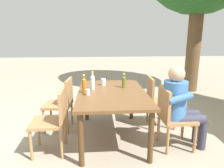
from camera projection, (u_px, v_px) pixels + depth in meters
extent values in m
plane|color=gray|center=(112.00, 136.00, 3.24)|extent=(24.00, 24.00, 0.00)
cube|color=brown|center=(112.00, 93.00, 3.07)|extent=(1.58, 1.01, 0.04)
cylinder|color=#4C311A|center=(87.00, 102.00, 3.81)|extent=(0.07, 0.07, 0.70)
cylinder|color=#4C311A|center=(81.00, 140.00, 2.44)|extent=(0.07, 0.07, 0.70)
cylinder|color=#4C311A|center=(132.00, 101.00, 3.87)|extent=(0.07, 0.07, 0.70)
cylinder|color=#4C311A|center=(151.00, 137.00, 2.50)|extent=(0.07, 0.07, 0.70)
cube|color=#A37547|center=(177.00, 119.00, 2.86)|extent=(0.45, 0.45, 0.04)
cube|color=#A37547|center=(164.00, 103.00, 2.78)|extent=(0.42, 0.05, 0.42)
cylinder|color=#A37547|center=(195.00, 139.00, 2.74)|extent=(0.04, 0.04, 0.41)
cylinder|color=#A37547|center=(183.00, 127.00, 3.11)|extent=(0.04, 0.04, 0.41)
cylinder|color=#A37547|center=(168.00, 141.00, 2.71)|extent=(0.04, 0.04, 0.41)
cylinder|color=#A37547|center=(158.00, 128.00, 3.07)|extent=(0.04, 0.04, 0.41)
cube|color=#A37547|center=(58.00, 105.00, 3.42)|extent=(0.47, 0.47, 0.04)
cube|color=#A37547|center=(69.00, 92.00, 3.36)|extent=(0.42, 0.07, 0.42)
cylinder|color=#A37547|center=(51.00, 113.00, 3.66)|extent=(0.04, 0.04, 0.41)
cylinder|color=#A37547|center=(44.00, 122.00, 3.29)|extent=(0.04, 0.04, 0.41)
cylinder|color=#A37547|center=(72.00, 113.00, 3.65)|extent=(0.04, 0.04, 0.41)
cylinder|color=#A37547|center=(67.00, 122.00, 3.28)|extent=(0.04, 0.04, 0.41)
cube|color=#A37547|center=(48.00, 122.00, 2.73)|extent=(0.45, 0.45, 0.04)
cube|color=#A37547|center=(62.00, 106.00, 2.69)|extent=(0.42, 0.05, 0.42)
cylinder|color=#A37547|center=(38.00, 132.00, 2.95)|extent=(0.04, 0.04, 0.41)
cylinder|color=#A37547|center=(31.00, 146.00, 2.58)|extent=(0.04, 0.04, 0.41)
cylinder|color=#A37547|center=(65.00, 131.00, 2.98)|extent=(0.04, 0.04, 0.41)
cylinder|color=#A37547|center=(62.00, 144.00, 2.62)|extent=(0.04, 0.04, 0.41)
cube|color=#A37547|center=(161.00, 102.00, 3.54)|extent=(0.45, 0.45, 0.04)
cube|color=#A37547|center=(150.00, 90.00, 3.48)|extent=(0.42, 0.05, 0.42)
cylinder|color=#A37547|center=(175.00, 118.00, 3.42)|extent=(0.04, 0.04, 0.41)
cylinder|color=#A37547|center=(168.00, 110.00, 3.79)|extent=(0.04, 0.04, 0.41)
cylinder|color=#A37547|center=(152.00, 119.00, 3.40)|extent=(0.04, 0.04, 0.41)
cylinder|color=#A37547|center=(148.00, 111.00, 3.77)|extent=(0.04, 0.04, 0.41)
cylinder|color=#3D70B2|center=(175.00, 100.00, 2.79)|extent=(0.32, 0.32, 0.52)
sphere|color=tan|center=(177.00, 74.00, 2.70)|extent=(0.22, 0.22, 0.22)
cylinder|color=#383847|center=(190.00, 119.00, 2.77)|extent=(0.14, 0.40, 0.14)
cylinder|color=#383847|center=(203.00, 134.00, 2.84)|extent=(0.11, 0.11, 0.45)
cylinder|color=#3D70B2|center=(181.00, 98.00, 2.58)|extent=(0.09, 0.31, 0.16)
cylinder|color=#383847|center=(185.00, 114.00, 2.95)|extent=(0.14, 0.40, 0.14)
cylinder|color=#383847|center=(196.00, 128.00, 3.02)|extent=(0.11, 0.11, 0.45)
cylinder|color=#3D70B2|center=(170.00, 90.00, 2.95)|extent=(0.09, 0.31, 0.16)
cylinder|color=white|center=(93.00, 83.00, 3.16)|extent=(0.06, 0.06, 0.21)
cone|color=white|center=(92.00, 76.00, 3.13)|extent=(0.06, 0.06, 0.03)
cylinder|color=white|center=(92.00, 74.00, 3.12)|extent=(0.03, 0.03, 0.03)
cylinder|color=yellow|center=(92.00, 72.00, 3.12)|extent=(0.03, 0.03, 0.02)
cylinder|color=#566623|center=(124.00, 83.00, 3.28)|extent=(0.06, 0.06, 0.17)
cone|color=#566623|center=(124.00, 77.00, 3.26)|extent=(0.06, 0.06, 0.02)
cylinder|color=#566623|center=(124.00, 75.00, 3.25)|extent=(0.03, 0.03, 0.02)
cylinder|color=yellow|center=(124.00, 74.00, 3.25)|extent=(0.03, 0.03, 0.02)
cylinder|color=#996019|center=(84.00, 86.00, 2.99)|extent=(0.06, 0.06, 0.20)
cone|color=#996019|center=(84.00, 79.00, 2.96)|extent=(0.06, 0.06, 0.03)
cylinder|color=#996019|center=(84.00, 77.00, 2.96)|extent=(0.03, 0.03, 0.03)
cylinder|color=yellow|center=(84.00, 75.00, 2.95)|extent=(0.03, 0.03, 0.02)
cylinder|color=#B2B7BC|center=(88.00, 92.00, 2.89)|extent=(0.07, 0.07, 0.09)
cylinder|color=silver|center=(103.00, 82.00, 3.45)|extent=(0.08, 0.08, 0.11)
cube|color=#2D4784|center=(102.00, 99.00, 4.46)|extent=(0.29, 0.19, 0.39)
cube|color=navy|center=(97.00, 103.00, 4.47)|extent=(0.20, 0.06, 0.17)
cube|color=#47663D|center=(96.00, 99.00, 4.42)|extent=(0.29, 0.20, 0.42)
cube|color=#395130|center=(90.00, 103.00, 4.43)|extent=(0.20, 0.06, 0.18)
cylinder|color=brown|center=(194.00, 41.00, 5.62)|extent=(0.38, 0.38, 2.80)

